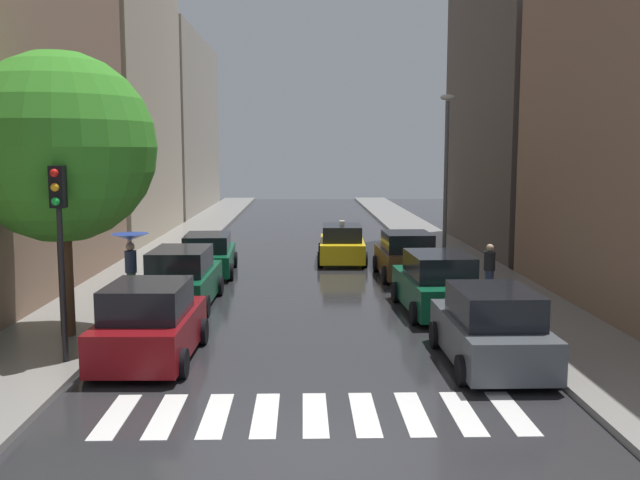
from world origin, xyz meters
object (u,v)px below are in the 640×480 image
at_px(parked_car_right_third, 406,256).
at_px(pedestrian_foreground, 489,268).
at_px(parked_car_left_third, 208,255).
at_px(street_tree_left, 60,148).
at_px(parked_car_left_second, 182,279).
at_px(traffic_light_left_corner, 59,220).
at_px(pedestrian_near_tree, 130,250).
at_px(parked_car_right_nearest, 491,329).
at_px(parked_car_right_second, 437,285).
at_px(lamp_post_right, 446,168).
at_px(parked_car_left_nearest, 150,325).
at_px(taxi_midroad, 342,244).

xyz_separation_m(parked_car_right_third, pedestrian_foreground, (2.12, -3.93, 0.20)).
bearing_deg(parked_car_left_third, street_tree_left, 164.51).
bearing_deg(parked_car_left_third, parked_car_left_second, 177.09).
bearing_deg(parked_car_left_second, traffic_light_left_corner, 167.25).
bearing_deg(pedestrian_near_tree, parked_car_right_nearest, 11.42).
height_order(parked_car_right_second, parked_car_right_third, parked_car_right_second).
bearing_deg(traffic_light_left_corner, street_tree_left, 106.70).
xyz_separation_m(street_tree_left, lamp_post_right, (11.69, 10.72, -0.74)).
distance_m(street_tree_left, traffic_light_left_corner, 2.85).
bearing_deg(street_tree_left, traffic_light_left_corner, -73.30).
bearing_deg(parked_car_right_third, parked_car_right_second, 179.21).
bearing_deg(parked_car_left_nearest, parked_car_right_nearest, -92.80).
relative_size(parked_car_right_nearest, lamp_post_right, 0.62).
xyz_separation_m(parked_car_right_nearest, lamp_post_right, (1.58, 13.02, 3.29)).
bearing_deg(taxi_midroad, parked_car_left_second, 150.02).
bearing_deg(parked_car_left_nearest, parked_car_left_third, 2.31).
bearing_deg(street_tree_left, parked_car_left_second, 61.02).
bearing_deg(parked_car_right_third, lamp_post_right, -44.40).
bearing_deg(parked_car_right_nearest, parked_car_left_nearest, 85.55).
relative_size(parked_car_right_nearest, pedestrian_foreground, 2.61).
height_order(parked_car_left_second, parked_car_right_nearest, parked_car_left_second).
bearing_deg(parked_car_right_third, parked_car_right_nearest, -179.96).
relative_size(parked_car_right_nearest, parked_car_right_third, 1.05).
relative_size(parked_car_left_third, parked_car_right_nearest, 1.09).
height_order(parked_car_right_third, taxi_midroad, taxi_midroad).
height_order(parked_car_left_third, taxi_midroad, taxi_midroad).
height_order(parked_car_right_third, pedestrian_foreground, pedestrian_foreground).
bearing_deg(traffic_light_left_corner, parked_car_right_third, 50.33).
distance_m(parked_car_left_second, traffic_light_left_corner, 6.87).
bearing_deg(pedestrian_near_tree, parked_car_right_second, 37.73).
height_order(parked_car_left_third, parked_car_right_third, parked_car_right_third).
bearing_deg(taxi_midroad, street_tree_left, 151.00).
bearing_deg(parked_car_right_second, taxi_midroad, 10.65).
distance_m(parked_car_left_second, lamp_post_right, 12.11).
distance_m(parked_car_right_nearest, traffic_light_left_corner, 9.74).
bearing_deg(parked_car_right_nearest, parked_car_left_third, 32.91).
height_order(taxi_midroad, traffic_light_left_corner, traffic_light_left_corner).
xyz_separation_m(pedestrian_foreground, lamp_post_right, (-0.28, 5.89, 3.10)).
xyz_separation_m(parked_car_left_nearest, pedestrian_foreground, (9.53, 6.58, 0.16)).
relative_size(parked_car_left_second, lamp_post_right, 0.68).
bearing_deg(lamp_post_right, pedestrian_foreground, -87.30).
bearing_deg(parked_car_left_second, taxi_midroad, -31.39).
relative_size(taxi_midroad, traffic_light_left_corner, 1.03).
relative_size(parked_car_right_second, lamp_post_right, 0.66).
distance_m(pedestrian_foreground, lamp_post_right, 6.67).
xyz_separation_m(parked_car_right_second, taxi_midroad, (-2.29, 9.66, -0.07)).
relative_size(parked_car_right_second, pedestrian_foreground, 2.76).
bearing_deg(pedestrian_near_tree, parked_car_left_nearest, -26.92).
bearing_deg(pedestrian_foreground, parked_car_left_nearest, 155.08).
bearing_deg(parked_car_left_nearest, parked_car_right_second, -56.79).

